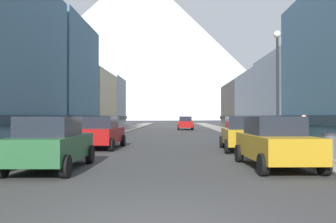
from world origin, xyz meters
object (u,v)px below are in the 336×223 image
car_right_1 (242,133)px  car_driving_0 (185,123)px  trash_bin_right (330,146)px  potted_plant_2 (39,140)px  potted_plant_1 (302,137)px  car_left_0 (51,143)px  streetlamp_right (277,72)px  pedestrian_0 (304,135)px  car_right_0 (275,142)px  potted_plant_0 (285,136)px  car_left_1 (101,132)px

car_right_1 → car_driving_0: size_ratio=1.02×
trash_bin_right → potted_plant_2: size_ratio=1.23×
trash_bin_right → potted_plant_1: trash_bin_right is taller
car_left_0 → potted_plant_2: 7.93m
car_driving_0 → streetlamp_right: bearing=-82.9°
potted_plant_2 → streetlamp_right: streetlamp_right is taller
potted_plant_2 → pedestrian_0: (13.25, -2.41, 0.42)m
car_right_0 → car_right_1: size_ratio=1.00×
pedestrian_0 → streetlamp_right: 3.35m
car_left_0 → pedestrian_0: (10.05, 4.84, 0.04)m
car_driving_0 → potted_plant_0: 26.39m
pedestrian_0 → streetlamp_right: (-0.90, 1.06, 3.04)m
potted_plant_2 → streetlamp_right: size_ratio=0.14×
car_left_0 → potted_plant_1: bearing=33.6°
car_left_1 → car_driving_0: (5.40, 28.13, 0.00)m
potted_plant_0 → car_driving_0: bearing=101.8°
potted_plant_2 → potted_plant_0: bearing=12.2°
car_right_0 → car_right_1: (-0.00, 6.26, 0.00)m
car_right_1 → car_left_0: bearing=-137.6°
pedestrian_0 → car_left_1: bearing=162.7°
car_left_1 → car_right_0: size_ratio=1.00×
car_right_0 → potted_plant_1: car_right_0 is taller
streetlamp_right → car_left_1: bearing=167.3°
car_right_1 → trash_bin_right: car_right_1 is taller
car_left_0 → car_left_1: 7.97m
potted_plant_0 → pedestrian_0: 5.49m
car_right_0 → trash_bin_right: 3.02m
car_driving_0 → streetlamp_right: streetlamp_right is taller
streetlamp_right → car_left_0: bearing=-147.2°
car_left_0 → car_driving_0: (5.40, 36.09, 0.00)m
car_left_1 → car_right_0: 10.54m
potted_plant_1 → car_left_1: bearing=175.8°
car_right_0 → potted_plant_1: size_ratio=4.83×
car_left_1 → streetlamp_right: bearing=-12.7°
potted_plant_1 → pedestrian_0: 2.48m
car_right_1 → pedestrian_0: bearing=-40.4°
trash_bin_right → streetlamp_right: bearing=105.3°
car_right_1 → potted_plant_0: car_right_1 is taller
potted_plant_1 → potted_plant_2: bearing=179.7°
potted_plant_0 → streetlamp_right: 5.77m
potted_plant_0 → pedestrian_0: bearing=-97.9°
car_driving_0 → potted_plant_1: 29.41m
potted_plant_1 → streetlamp_right: streetlamp_right is taller
car_left_0 → trash_bin_right: 10.40m
car_right_1 → streetlamp_right: bearing=-33.5°
trash_bin_right → streetlamp_right: 5.05m
car_left_1 → potted_plant_2: (-3.20, -0.72, -0.38)m
car_right_1 → streetlamp_right: (1.55, -1.03, 3.09)m
pedestrian_0 → car_driving_0: bearing=98.5°
car_left_1 → trash_bin_right: bearing=-29.4°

